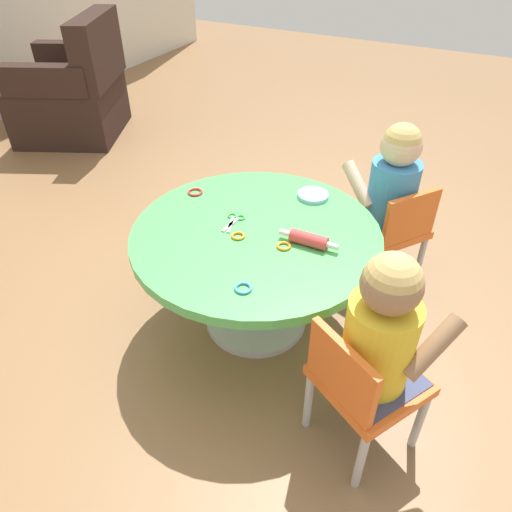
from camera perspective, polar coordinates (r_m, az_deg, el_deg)
name	(u,v)px	position (r m, az deg, el deg)	size (l,w,h in m)	color
ground_plane	(256,320)	(2.15, 0.00, -7.65)	(10.00, 10.00, 0.00)	olive
craft_table	(256,253)	(1.90, 0.00, 0.41)	(0.97, 0.97, 0.48)	silver
child_chair_left	(362,383)	(1.57, 12.49, -14.58)	(0.41, 0.41, 0.54)	#B7B7BC
seated_child_left	(383,327)	(1.43, 14.88, -8.22)	(0.43, 0.40, 0.51)	#3F4772
child_chair_right	(390,229)	(2.24, 15.71, 3.08)	(0.42, 0.42, 0.54)	#B7B7BC
seated_child_right	(393,181)	(2.15, 16.04, 8.58)	(0.42, 0.44, 0.51)	#3F4772
armchair_dark	(74,94)	(4.00, -20.83, 17.61)	(0.94, 0.95, 0.85)	black
rolling_pin	(309,239)	(1.76, 6.29, 1.98)	(0.05, 0.23, 0.05)	#D83F3F
craft_scissors	(234,220)	(1.90, -2.65, 4.28)	(0.14, 0.08, 0.01)	silver
playdough_blob_0	(313,195)	(2.07, 6.81, 7.20)	(0.13, 0.13, 0.02)	#8CCCF2
cookie_cutter_0	(243,288)	(1.57, -1.54, -3.85)	(0.06, 0.06, 0.01)	#3F99D8
cookie_cutter_1	(284,246)	(1.76, 3.33, 1.18)	(0.05, 0.05, 0.01)	orange
cookie_cutter_2	(195,192)	(2.10, -7.26, 7.56)	(0.07, 0.07, 0.01)	red
cookie_cutter_3	(238,236)	(1.81, -2.15, 2.41)	(0.05, 0.05, 0.01)	orange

